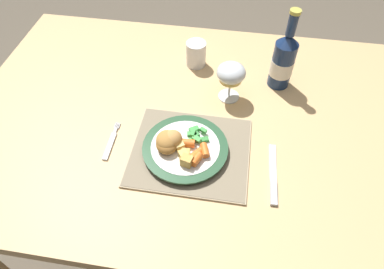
{
  "coord_description": "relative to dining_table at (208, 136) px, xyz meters",
  "views": [
    {
      "loc": [
        0.06,
        -0.68,
        1.48
      ],
      "look_at": [
        -0.03,
        -0.1,
        0.78
      ],
      "focal_mm": 32.0,
      "sensor_mm": 36.0,
      "label": 1
    }
  ],
  "objects": [
    {
      "name": "green_beans_pile",
      "position": [
        -0.02,
        -0.1,
        0.11
      ],
      "size": [
        0.06,
        0.07,
        0.02
      ],
      "color": "#338438",
      "rests_on": "dinner_plate"
    },
    {
      "name": "glazed_carrots",
      "position": [
        -0.01,
        -0.15,
        0.12
      ],
      "size": [
        0.08,
        0.08,
        0.02
      ],
      "color": "orange",
      "rests_on": "dinner_plate"
    },
    {
      "name": "ground_plane",
      "position": [
        0.0,
        0.0,
        -0.66
      ],
      "size": [
        6.0,
        6.0,
        0.0
      ],
      "primitive_type": "plane",
      "color": "brown"
    },
    {
      "name": "roast_potatoes",
      "position": [
        -0.04,
        -0.17,
        0.12
      ],
      "size": [
        0.06,
        0.07,
        0.03
      ],
      "color": "gold",
      "rests_on": "dinner_plate"
    },
    {
      "name": "fork",
      "position": [
        -0.26,
        -0.14,
        0.08
      ],
      "size": [
        0.02,
        0.13,
        0.01
      ],
      "color": "silver",
      "rests_on": "dining_table"
    },
    {
      "name": "placemat",
      "position": [
        -0.03,
        -0.13,
        0.09
      ],
      "size": [
        0.32,
        0.28,
        0.01
      ],
      "color": "tan",
      "rests_on": "dining_table"
    },
    {
      "name": "bottle",
      "position": [
        0.2,
        0.19,
        0.17
      ],
      "size": [
        0.07,
        0.07,
        0.26
      ],
      "color": "navy",
      "rests_on": "dining_table"
    },
    {
      "name": "dining_table",
      "position": [
        0.0,
        0.0,
        0.0
      ],
      "size": [
        1.46,
        0.93,
        0.74
      ],
      "color": "tan",
      "rests_on": "ground"
    },
    {
      "name": "breaded_croquettes",
      "position": [
        -0.09,
        -0.14,
        0.13
      ],
      "size": [
        0.09,
        0.1,
        0.04
      ],
      "color": "#B77F3D",
      "rests_on": "dinner_plate"
    },
    {
      "name": "wine_glass",
      "position": [
        0.05,
        0.1,
        0.17
      ],
      "size": [
        0.09,
        0.09,
        0.12
      ],
      "color": "silver",
      "rests_on": "dining_table"
    },
    {
      "name": "table_knife",
      "position": [
        0.19,
        -0.18,
        0.09
      ],
      "size": [
        0.02,
        0.19,
        0.01
      ],
      "color": "silver",
      "rests_on": "dining_table"
    },
    {
      "name": "drinking_cup",
      "position": [
        -0.08,
        0.24,
        0.13
      ],
      "size": [
        0.07,
        0.07,
        0.09
      ],
      "color": "white",
      "rests_on": "dining_table"
    },
    {
      "name": "dinner_plate",
      "position": [
        -0.05,
        -0.13,
        0.1
      ],
      "size": [
        0.23,
        0.23,
        0.02
      ],
      "color": "white",
      "rests_on": "placemat"
    }
  ]
}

